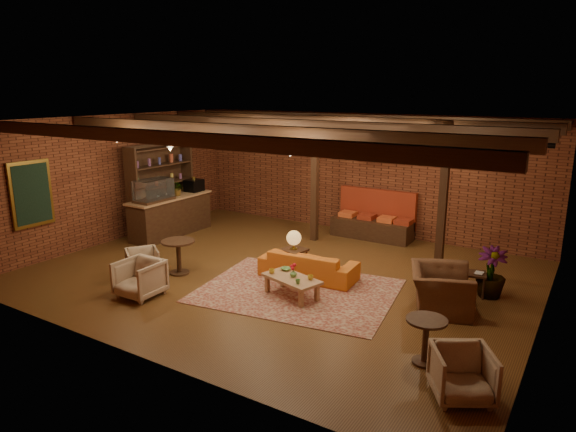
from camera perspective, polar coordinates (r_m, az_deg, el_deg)
The scene contains 29 objects.
floor at distance 10.97m, azimuth -0.96°, elevation -6.43°, with size 10.00×10.00×0.00m, color #432710.
ceiling at distance 10.30m, azimuth -1.04°, elevation 10.49°, with size 10.00×8.00×0.02m, color black.
wall_back at distance 13.99m, azimuth 7.96°, elevation 4.69°, with size 10.00×0.02×3.20m, color brown.
wall_front at distance 7.59m, azimuth -17.65°, elevation -3.76°, with size 10.00×0.02×3.20m, color brown.
wall_left at distance 13.84m, azimuth -18.70°, elevation 3.99°, with size 0.02×8.00×3.20m, color brown.
wall_right at distance 8.93m, azimuth 27.06°, elevation -2.03°, with size 0.02×8.00×3.20m, color brown.
ceiling_beams at distance 10.31m, azimuth -1.03°, elevation 9.83°, with size 9.80×6.40×0.22m, color black, non-canonical shape.
ceiling_pipe at distance 11.70m, azimuth 3.29°, elevation 9.17°, with size 0.12×0.12×9.60m, color black.
post_left at distance 13.02m, azimuth 3.01°, elevation 4.11°, with size 0.16×0.16×3.20m, color black.
post_right at distance 11.21m, azimuth 16.86°, elevation 1.92°, with size 0.16×0.16×3.20m, color black.
service_counter at distance 13.99m, azimuth -12.95°, elevation 1.13°, with size 0.80×2.50×1.60m, color black, non-canonical shape.
plant_counter at distance 13.98m, azimuth -12.17°, elevation 2.92°, with size 0.35×0.39×0.30m, color #337F33.
shelving_hutch at distance 14.26m, azimuth -13.90°, elevation 2.96°, with size 0.52×2.00×2.40m, color black, non-canonical shape.
chalkboard_menu at distance 12.48m, azimuth -26.60°, elevation 2.21°, with size 0.08×0.96×1.46m, color black.
banquette at distance 13.58m, azimuth 9.34°, elevation -0.39°, with size 2.10×0.70×1.00m, color maroon, non-canonical shape.
service_sign at distance 12.83m, azimuth 8.88°, elevation 7.21°, with size 0.86×0.06×0.30m, color #F53F18.
ceiling_spotlights at distance 10.33m, azimuth -1.03°, elevation 8.61°, with size 6.40×4.40×0.28m, color black, non-canonical shape.
rug at distance 10.08m, azimuth 1.06°, elevation -8.28°, with size 3.67×2.81×0.01m, color maroon.
sofa at distance 10.64m, azimuth 2.30°, elevation -5.43°, with size 2.00×0.78×0.58m, color #C8611B.
coffee_table at distance 9.70m, azimuth 0.39°, elevation -7.04°, with size 1.25×0.86×0.64m.
side_table_lamp at distance 10.66m, azimuth 0.65°, elevation -2.84°, with size 0.54×0.54×0.98m.
round_table_left at distance 11.07m, azimuth -12.08°, elevation -3.86°, with size 0.70×0.70×0.73m.
armchair_a at distance 11.16m, azimuth -15.87°, elevation -4.86°, with size 0.63×0.59×0.65m, color beige.
armchair_b at distance 10.10m, azimuth -16.17°, elevation -6.49°, with size 0.76×0.71×0.78m, color beige.
armchair_right at distance 9.47m, azimuth 16.64°, elevation -7.12°, with size 1.18×0.76×1.03m, color brown.
side_table_book at distance 10.33m, azimuth 20.03°, elevation -6.12°, with size 0.50×0.50×0.48m.
round_table_right at distance 7.69m, azimuth 15.07°, elevation -12.53°, with size 0.58×0.58×0.68m.
armchair_far at distance 7.09m, azimuth 18.83°, elevation -16.05°, with size 0.72×0.67×0.74m, color beige.
plant_tall at distance 10.10m, azimuth 22.11°, elevation -0.69°, with size 1.62×1.62×2.90m, color #4C7F4C.
Camera 1 is at (5.59, -8.63, 3.83)m, focal length 32.00 mm.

